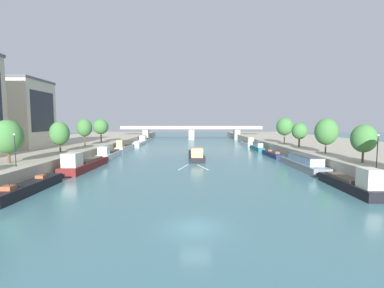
# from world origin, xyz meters

# --- Properties ---
(ground_plane) EXTENTS (400.00, 400.00, 0.00)m
(ground_plane) POSITION_xyz_m (0.00, 0.00, 0.00)
(ground_plane) COLOR teal
(quay_left) EXTENTS (36.00, 170.00, 2.54)m
(quay_left) POSITION_xyz_m (-40.26, 55.00, 1.27)
(quay_left) COLOR #B2A893
(quay_left) RESTS_ON ground
(quay_right) EXTENTS (36.00, 170.00, 2.54)m
(quay_right) POSITION_xyz_m (40.26, 55.00, 1.27)
(quay_right) COLOR #B2A893
(quay_right) RESTS_ON ground
(barge_midriver) EXTENTS (3.68, 17.85, 3.05)m
(barge_midriver) POSITION_xyz_m (0.89, 40.59, 0.89)
(barge_midriver) COLOR black
(barge_midriver) RESTS_ON ground
(wake_behind_barge) EXTENTS (5.60, 5.92, 0.03)m
(wake_behind_barge) POSITION_xyz_m (0.05, 28.66, 0.01)
(wake_behind_barge) COLOR silver
(wake_behind_barge) RESTS_ON ground
(moored_boat_left_second) EXTENTS (2.25, 13.15, 2.37)m
(moored_boat_left_second) POSITION_xyz_m (-20.12, 10.76, 0.67)
(moored_boat_left_second) COLOR black
(moored_boat_left_second) RESTS_ON ground
(moored_boat_left_end) EXTENTS (3.58, 15.69, 3.56)m
(moored_boat_left_end) POSITION_xyz_m (-19.70, 26.17, 1.06)
(moored_boat_left_end) COLOR maroon
(moored_boat_left_end) RESTS_ON ground
(moored_boat_left_downstream) EXTENTS (3.02, 14.17, 3.03)m
(moored_boat_left_downstream) POSITION_xyz_m (-20.11, 42.16, 0.93)
(moored_boat_left_downstream) COLOR silver
(moored_boat_left_downstream) RESTS_ON ground
(moored_boat_left_upstream) EXTENTS (2.85, 14.29, 3.44)m
(moored_boat_left_upstream) POSITION_xyz_m (-20.48, 58.50, 1.04)
(moored_boat_left_upstream) COLOR silver
(moored_boat_left_upstream) RESTS_ON ground
(moored_boat_left_lone) EXTENTS (3.46, 16.12, 2.26)m
(moored_boat_left_lone) POSITION_xyz_m (-19.89, 76.89, 0.60)
(moored_boat_left_lone) COLOR silver
(moored_boat_left_lone) RESTS_ON ground
(moored_boat_left_gap_after) EXTENTS (3.46, 16.61, 2.87)m
(moored_boat_left_gap_after) POSITION_xyz_m (-20.37, 93.48, 0.85)
(moored_boat_left_gap_after) COLOR silver
(moored_boat_left_gap_after) RESTS_ON ground
(moored_boat_right_downstream) EXTENTS (2.63, 12.41, 3.47)m
(moored_boat_right_downstream) POSITION_xyz_m (19.66, 11.31, 1.01)
(moored_boat_right_downstream) COLOR black
(moored_boat_right_downstream) RESTS_ON ground
(moored_boat_right_near) EXTENTS (3.12, 15.88, 2.69)m
(moored_boat_right_near) POSITION_xyz_m (20.34, 26.77, 1.12)
(moored_boat_right_near) COLOR gray
(moored_boat_right_near) RESTS_ON ground
(moored_boat_right_second) EXTENTS (2.13, 11.77, 2.22)m
(moored_boat_right_second) POSITION_xyz_m (19.99, 43.85, 0.59)
(moored_boat_right_second) COLOR #1E284C
(moored_boat_right_second) RESTS_ON ground
(moored_boat_right_lone) EXTENTS (2.07, 10.73, 2.54)m
(moored_boat_right_lone) POSITION_xyz_m (19.79, 58.03, 1.06)
(moored_boat_right_lone) COLOR #23666B
(moored_boat_right_lone) RESTS_ON ground
(moored_boat_right_end) EXTENTS (2.79, 14.35, 3.28)m
(moored_boat_right_end) POSITION_xyz_m (20.30, 72.87, 0.97)
(moored_boat_right_end) COLOR silver
(moored_boat_right_end) RESTS_ON ground
(tree_left_past_mid) EXTENTS (4.07, 4.07, 6.40)m
(tree_left_past_mid) POSITION_xyz_m (-27.19, 17.63, 6.46)
(tree_left_past_mid) COLOR brown
(tree_left_past_mid) RESTS_ON quay_left
(tree_left_third) EXTENTS (3.76, 3.76, 6.18)m
(tree_left_third) POSITION_xyz_m (-26.74, 31.86, 6.32)
(tree_left_third) COLOR brown
(tree_left_third) RESTS_ON quay_left
(tree_left_by_lamp) EXTENTS (3.72, 3.72, 6.86)m
(tree_left_by_lamp) POSITION_xyz_m (-27.39, 45.82, 7.15)
(tree_left_by_lamp) COLOR brown
(tree_left_by_lamp) RESTS_ON quay_left
(tree_left_second) EXTENTS (4.43, 4.43, 6.94)m
(tree_left_second) POSITION_xyz_m (-27.30, 57.66, 7.22)
(tree_left_second) COLOR brown
(tree_left_second) RESTS_ON quay_left
(tree_right_third) EXTENTS (3.55, 3.55, 5.72)m
(tree_right_third) POSITION_xyz_m (25.47, 18.06, 6.15)
(tree_right_third) COLOR brown
(tree_right_third) RESTS_ON quay_right
(tree_right_far) EXTENTS (4.26, 4.26, 6.76)m
(tree_right_far) POSITION_xyz_m (25.95, 29.82, 6.73)
(tree_right_far) COLOR brown
(tree_right_far) RESTS_ON quay_right
(tree_right_end_of_row) EXTENTS (3.59, 3.59, 5.87)m
(tree_right_end_of_row) POSITION_xyz_m (25.86, 42.08, 6.42)
(tree_right_end_of_row) COLOR brown
(tree_right_end_of_row) RESTS_ON quay_right
(tree_right_second) EXTENTS (4.55, 4.55, 7.28)m
(tree_right_second) POSITION_xyz_m (26.08, 52.67, 7.33)
(tree_right_second) COLOR brown
(tree_right_second) RESTS_ON quay_right
(lamppost_left_bank) EXTENTS (0.28, 0.28, 4.52)m
(lamppost_left_bank) POSITION_xyz_m (-24.42, 14.90, 5.03)
(lamppost_left_bank) COLOR black
(lamppost_left_bank) RESTS_ON quay_left
(lamppost_right_bank) EXTENTS (0.28, 0.28, 4.51)m
(lamppost_right_bank) POSITION_xyz_m (23.73, 12.68, 5.02)
(lamppost_right_bank) COLOR black
(lamppost_right_bank) RESTS_ON quay_right
(building_left_far_end) EXTENTS (11.85, 12.18, 15.90)m
(building_left_far_end) POSITION_xyz_m (-40.53, 40.64, 10.51)
(building_left_far_end) COLOR beige
(building_left_far_end) RESTS_ON quay_left
(bridge_far) EXTENTS (68.51, 4.40, 6.61)m
(bridge_far) POSITION_xyz_m (0.00, 107.06, 4.30)
(bridge_far) COLOR #9E998E
(bridge_far) RESTS_ON ground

